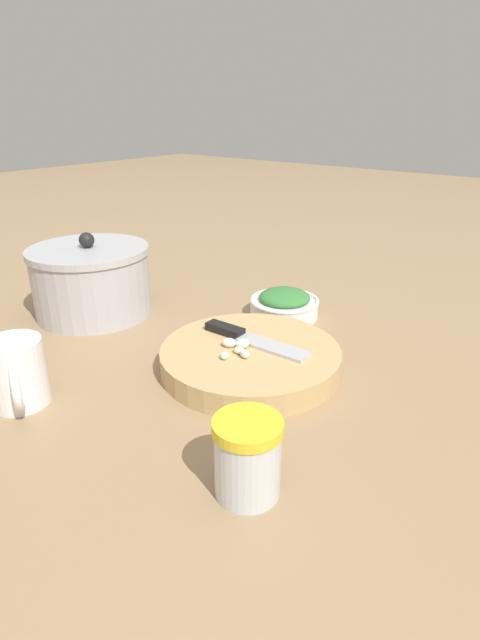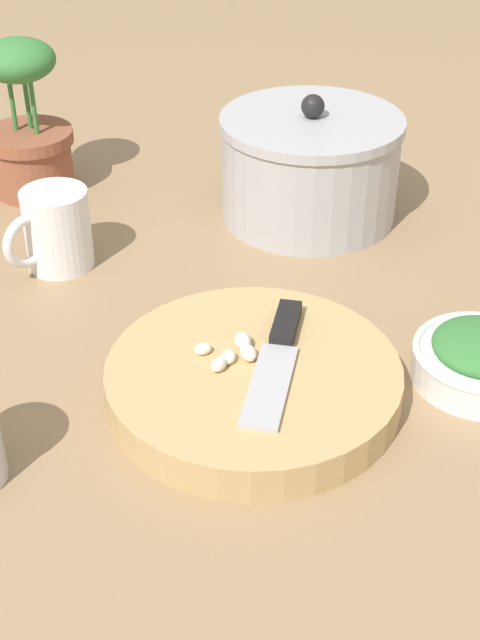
{
  "view_description": "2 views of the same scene",
  "coord_description": "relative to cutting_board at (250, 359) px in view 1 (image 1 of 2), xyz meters",
  "views": [
    {
      "loc": [
        -0.47,
        -0.45,
        0.37
      ],
      "look_at": [
        0.06,
        -0.03,
        0.08
      ],
      "focal_mm": 28.0,
      "sensor_mm": 36.0,
      "label": 1
    },
    {
      "loc": [
        0.19,
        -0.68,
        0.53
      ],
      "look_at": [
        0.05,
        -0.04,
        0.08
      ],
      "focal_mm": 50.0,
      "sensor_mm": 36.0,
      "label": 2
    }
  ],
  "objects": [
    {
      "name": "ground_plane",
      "position": [
        -0.06,
        0.05,
        -0.02
      ],
      "size": [
        5.0,
        5.0,
        0.0
      ],
      "primitive_type": "plane",
      "color": "#997A56"
    },
    {
      "name": "cutting_board",
      "position": [
        0.0,
        0.0,
        0.0
      ],
      "size": [
        0.27,
        0.27,
        0.04
      ],
      "color": "tan",
      "rests_on": "ground_plane"
    },
    {
      "name": "chef_knife",
      "position": [
        0.02,
        0.02,
        0.02
      ],
      "size": [
        0.04,
        0.18,
        0.01
      ],
      "rotation": [
        0.0,
        0.0,
        3.17
      ],
      "color": "black",
      "rests_on": "cutting_board"
    },
    {
      "name": "garlic_cloves",
      "position": [
        -0.02,
        0.01,
        0.02
      ],
      "size": [
        0.06,
        0.06,
        0.01
      ],
      "color": "#F0E3CF",
      "rests_on": "cutting_board"
    },
    {
      "name": "herb_bowl",
      "position": [
        0.2,
        0.07,
        0.01
      ],
      "size": [
        0.13,
        0.13,
        0.05
      ],
      "color": "white",
      "rests_on": "ground_plane"
    },
    {
      "name": "spice_jar",
      "position": [
        -0.21,
        -0.16,
        0.03
      ],
      "size": [
        0.07,
        0.07,
        0.09
      ],
      "color": "silver",
      "rests_on": "ground_plane"
    },
    {
      "name": "coffee_mug",
      "position": [
        -0.27,
        0.18,
        0.03
      ],
      "size": [
        0.08,
        0.1,
        0.09
      ],
      "color": "white",
      "rests_on": "ground_plane"
    },
    {
      "name": "stock_pot",
      "position": [
        -0.01,
        0.37,
        0.05
      ],
      "size": [
        0.22,
        0.22,
        0.16
      ],
      "color": "#B2B2B7",
      "rests_on": "ground_plane"
    }
  ]
}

